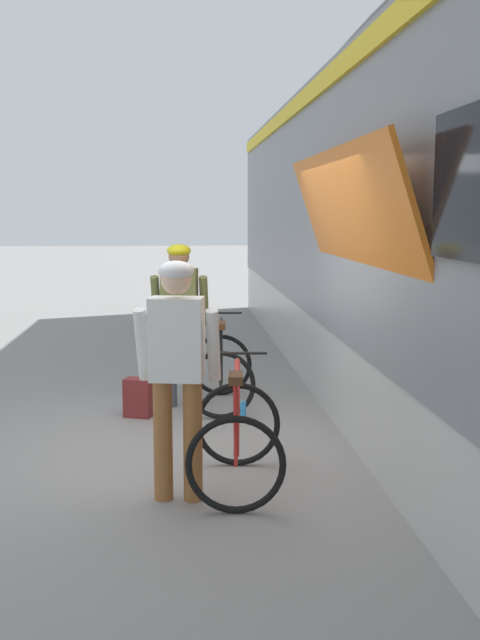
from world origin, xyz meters
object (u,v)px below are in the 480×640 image
Objects in this scene: water_bottle_near_the_bikes at (243,410)px; cyclist_near_in_white at (177,359)px; bicycle_far_black at (221,370)px; cyclist_far_in_olive at (180,310)px; bicycle_near_red at (237,437)px; backpack_on_platform at (139,398)px.

cyclist_near_in_white is at bearing -107.31° from water_bottle_near_the_bikes.
bicycle_far_black reaches higher than water_bottle_near_the_bikes.
cyclist_far_in_olive reaches higher than bicycle_near_red.
backpack_on_platform is at bearing 169.98° from water_bottle_near_the_bikes.
bicycle_near_red is (0.42, -2.52, -0.65)m from cyclist_far_in_olive.
cyclist_far_in_olive is at bearing 62.15° from backpack_on_platform.
cyclist_far_in_olive is 1.56× the size of bicycle_near_red.
bicycle_far_black is 6.09× the size of water_bottle_near_the_bikes.
cyclist_near_in_white is 1.56× the size of bicycle_near_red.
bicycle_far_black is (0.47, 2.65, -0.65)m from cyclist_near_in_white.
bicycle_far_black is 0.95m from backpack_on_platform.
bicycle_near_red is at bearing -90.49° from bicycle_far_black.
cyclist_far_in_olive is (0.03, 2.71, 0.00)m from cyclist_near_in_white.
cyclist_far_in_olive is 4.40× the size of backpack_on_platform.
cyclist_near_in_white is at bearing -90.64° from cyclist_far_in_olive.
cyclist_far_in_olive is 1.29m from water_bottle_near_the_bikes.
bicycle_near_red is at bearing -48.35° from backpack_on_platform.
cyclist_near_in_white is 4.40× the size of backpack_on_platform.
cyclist_far_in_olive is at bearing 89.36° from cyclist_near_in_white.
bicycle_far_black is at bearing 40.98° from backpack_on_platform.
bicycle_far_black is at bearing 80.02° from cyclist_near_in_white.
bicycle_near_red is 1.02× the size of bicycle_far_black.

